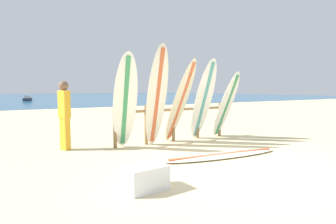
# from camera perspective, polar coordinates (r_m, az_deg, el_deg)

# --- Properties ---
(ground_plane) EXTENTS (120.00, 120.00, 0.00)m
(ground_plane) POSITION_cam_1_polar(r_m,az_deg,el_deg) (5.24, 17.35, -11.60)
(ground_plane) COLOR beige
(ocean_water) EXTENTS (120.00, 80.00, 0.01)m
(ocean_water) POSITION_cam_1_polar(r_m,az_deg,el_deg) (61.43, -27.75, 3.00)
(ocean_water) COLOR #1E5984
(ocean_water) RESTS_ON ground
(surfboard_rack) EXTENTS (3.56, 0.09, 1.05)m
(surfboard_rack) POSITION_cam_1_polar(r_m,az_deg,el_deg) (7.45, 1.20, -1.35)
(surfboard_rack) COLOR olive
(surfboard_rack) RESTS_ON ground
(surfboard_leaning_far_left) EXTENTS (0.76, 1.12, 2.31)m
(surfboard_leaning_far_left) POSITION_cam_1_polar(r_m,az_deg,el_deg) (6.34, -9.25, 2.02)
(surfboard_leaning_far_left) COLOR white
(surfboard_leaning_far_left) RESTS_ON ground
(surfboard_leaning_left) EXTENTS (0.55, 0.72, 2.58)m
(surfboard_leaning_left) POSITION_cam_1_polar(r_m,az_deg,el_deg) (6.65, -2.42, 3.36)
(surfboard_leaning_left) COLOR white
(surfboard_leaning_left) RESTS_ON ground
(surfboard_leaning_center_left) EXTENTS (0.73, 1.18, 2.26)m
(surfboard_leaning_center_left) POSITION_cam_1_polar(r_m,az_deg,el_deg) (7.10, 2.64, 2.17)
(surfboard_leaning_center_left) COLOR beige
(surfboard_leaning_center_left) RESTS_ON ground
(surfboard_leaning_center) EXTENTS (0.62, 0.98, 2.31)m
(surfboard_leaning_center) POSITION_cam_1_polar(r_m,az_deg,el_deg) (7.63, 7.65, 2.53)
(surfboard_leaning_center) COLOR white
(surfboard_leaning_center) RESTS_ON ground
(surfboard_leaning_center_right) EXTENTS (0.62, 0.98, 1.99)m
(surfboard_leaning_center_right) POSITION_cam_1_polar(r_m,az_deg,el_deg) (8.11, 12.41, 1.44)
(surfboard_leaning_center_right) COLOR white
(surfboard_leaning_center_right) RESTS_ON ground
(surfboard_lying_on_sand) EXTENTS (2.87, 0.88, 0.08)m
(surfboard_lying_on_sand) POSITION_cam_1_polar(r_m,az_deg,el_deg) (5.96, 11.73, -9.11)
(surfboard_lying_on_sand) COLOR silver
(surfboard_lying_on_sand) RESTS_ON ground
(beachgoer_standing) EXTENTS (0.27, 0.31, 1.67)m
(beachgoer_standing) POSITION_cam_1_polar(r_m,az_deg,el_deg) (6.81, -21.45, -0.06)
(beachgoer_standing) COLOR gold
(beachgoer_standing) RESTS_ON ground
(small_boat_offshore) EXTENTS (1.25, 2.81, 0.71)m
(small_boat_offshore) POSITION_cam_1_polar(r_m,az_deg,el_deg) (38.65, -28.08, 2.55)
(small_boat_offshore) COLOR #333842
(small_boat_offshore) RESTS_ON ocean_water
(cooler_box) EXTENTS (0.63, 0.44, 0.36)m
(cooler_box) POSITION_cam_1_polar(r_m,az_deg,el_deg) (3.99, -4.86, -13.97)
(cooler_box) COLOR white
(cooler_box) RESTS_ON ground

